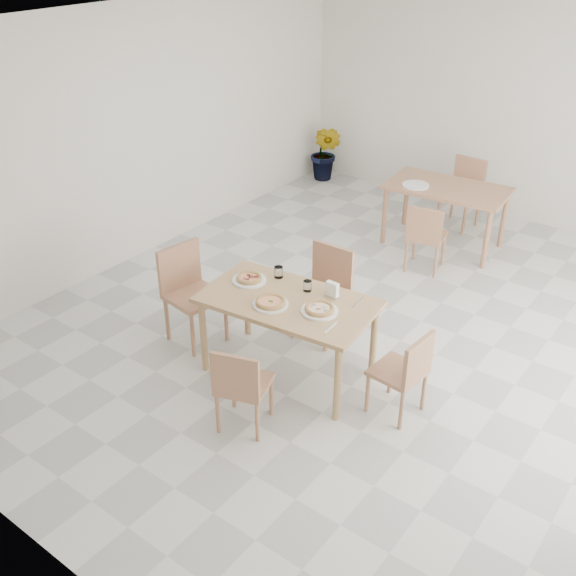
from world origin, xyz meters
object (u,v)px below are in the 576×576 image
Objects in this scene: chair_back_s at (425,234)px; chair_east at (406,370)px; plate_mushroom at (319,311)px; pizza_mushroom at (320,309)px; pizza_margherita at (271,302)px; potted_plant at (326,153)px; tumbler_a at (307,286)px; pizza_pepperoni at (249,278)px; chair_west at (188,287)px; second_table at (447,194)px; chair_back_n at (464,188)px; plate_empty at (416,185)px; plate_margherita at (271,304)px; chair_south at (241,384)px; chair_north at (326,285)px; plate_pepperoni at (249,280)px; napkin_holder at (332,290)px; tumbler_b at (279,272)px.

chair_east is at bearing 101.39° from chair_back_s.
pizza_mushroom is at bearing 0.00° from plate_mushroom.
pizza_mushroom is (0.38, 0.16, 0.00)m from pizza_margherita.
tumbler_a is at bearing -57.72° from potted_plant.
chair_east is 1.58m from pizza_pepperoni.
chair_west is at bearing -176.53° from pizza_mushroom.
tumbler_a reaches higher than chair_east.
chair_back_n is (-0.08, 0.71, -0.16)m from second_table.
second_table is (-0.01, 3.36, -0.12)m from pizza_margherita.
plate_mushroom is 0.38× the size of chair_back_s.
chair_back_n reaches higher than plate_mushroom.
chair_east is 2.44× the size of plate_empty.
pizza_pepperoni is (0.63, 0.14, 0.24)m from chair_west.
second_table is at bearing 90.24° from plate_margherita.
plate_margherita is (-0.22, 0.66, 0.31)m from chair_south.
pizza_pepperoni is 3.88m from chair_back_n.
pizza_mushroom is at bearing -78.41° from chair_west.
plate_pepperoni is (-0.34, -0.70, 0.25)m from chair_north.
plate_pepperoni is at bearing 152.94° from pizza_margherita.
chair_north is 6.52× the size of napkin_holder.
tumbler_a is at bearing -165.33° from napkin_holder.
chair_west is 2.94× the size of plate_empty.
pizza_mushroom is 0.36m from tumbler_a.
chair_north is 0.59m from tumbler_b.
second_table is at bearing -22.52° from potted_plant.
chair_west is 1.20m from tumbler_a.
plate_pepperoni is at bearing 0.00° from pizza_pepperoni.
chair_west is at bearing -49.42° from chair_south.
pizza_pepperoni is at bearing -73.45° from chair_south.
chair_back_s is 2.54× the size of plate_empty.
chair_east is at bearing -74.67° from second_table.
napkin_holder is (0.33, 0.42, 0.03)m from pizza_margherita.
plate_mushroom is at bearing -56.38° from potted_plant.
chair_north is 2.28m from plate_empty.
plate_mushroom is 0.78m from plate_pepperoni.
napkin_holder is at bearing 52.31° from pizza_margherita.
napkin_holder is (-0.05, 0.27, 0.06)m from plate_mushroom.
chair_north reaches higher than pizza_margherita.
plate_empty is at bearing 103.26° from plate_mushroom.
chair_west is at bearing -167.90° from plate_pepperoni.
tumbler_a reaches higher than second_table.
plate_margherita is 3.36m from second_table.
tumbler_a is 0.23m from napkin_holder.
chair_south is 2.60× the size of plate_margherita.
chair_north is 0.68m from napkin_holder.
plate_mushroom is at bearing 22.31° from plate_margherita.
chair_back_s is 0.93× the size of chair_back_n.
chair_back_n is (-1.23, 3.80, 0.06)m from chair_east.
pizza_mushroom is 0.27m from napkin_holder.
plate_margherita is at bearing 75.12° from chair_back_s.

